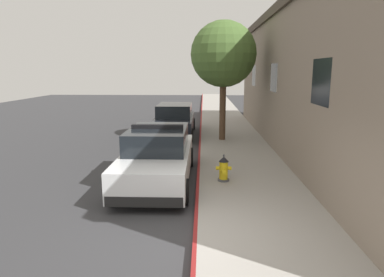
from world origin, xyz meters
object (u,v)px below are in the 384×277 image
(fire_hydrant, at_px, (224,169))
(police_cruiser, at_px, (158,157))
(parked_car_silver_ahead, at_px, (175,121))
(street_tree, at_px, (224,55))

(fire_hydrant, bearing_deg, police_cruiser, 169.38)
(police_cruiser, height_order, parked_car_silver_ahead, police_cruiser)
(parked_car_silver_ahead, xyz_separation_m, fire_hydrant, (2.02, -7.71, -0.24))
(parked_car_silver_ahead, distance_m, fire_hydrant, 7.97)
(police_cruiser, distance_m, street_tree, 6.78)
(police_cruiser, xyz_separation_m, parked_car_silver_ahead, (-0.12, 7.35, -0.00))
(police_cruiser, distance_m, parked_car_silver_ahead, 7.35)
(parked_car_silver_ahead, distance_m, street_tree, 4.26)
(police_cruiser, bearing_deg, fire_hydrant, -10.62)
(police_cruiser, relative_size, fire_hydrant, 6.37)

